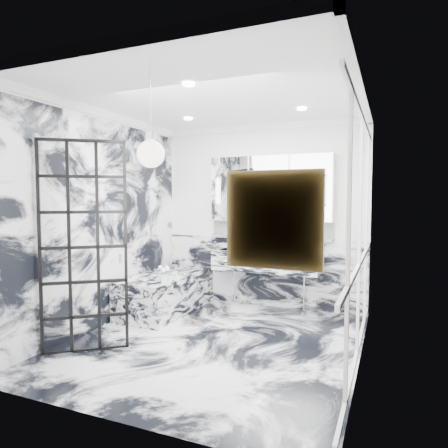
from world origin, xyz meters
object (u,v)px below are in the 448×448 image
at_px(trough_sink, 266,261).
at_px(mirror_cabinet, 270,188).
at_px(bathtub, 167,293).
at_px(crittall_door, 84,247).

relative_size(trough_sink, mirror_cabinet, 0.84).
relative_size(mirror_cabinet, bathtub, 1.15).
xyz_separation_m(trough_sink, bathtub, (-1.33, -0.66, -0.45)).
height_order(crittall_door, mirror_cabinet, mirror_cabinet).
bearing_deg(trough_sink, crittall_door, -119.83).
distance_m(trough_sink, bathtub, 1.55).
bearing_deg(bathtub, crittall_door, -90.53).
bearing_deg(trough_sink, mirror_cabinet, 90.00).
height_order(crittall_door, trough_sink, crittall_door).
distance_m(crittall_door, bathtub, 1.89).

